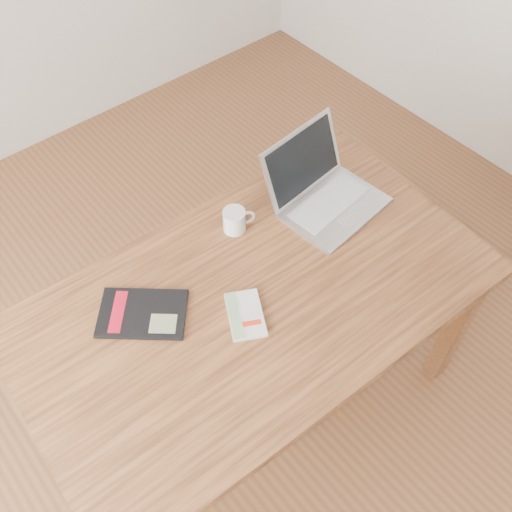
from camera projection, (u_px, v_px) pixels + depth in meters
room at (202, 159)px, 1.30m from camera, size 4.04×4.04×2.70m
desk at (256, 310)px, 1.87m from camera, size 1.54×0.93×0.75m
white_guidebook at (245, 315)px, 1.74m from camera, size 0.17×0.20×0.02m
black_guidebook at (142, 313)px, 1.75m from camera, size 0.32×0.31×0.01m
laptop at (323, 191)px, 2.01m from camera, size 0.38×0.37×0.24m
coffee_mug at (235, 220)px, 1.93m from camera, size 0.11×0.08×0.08m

